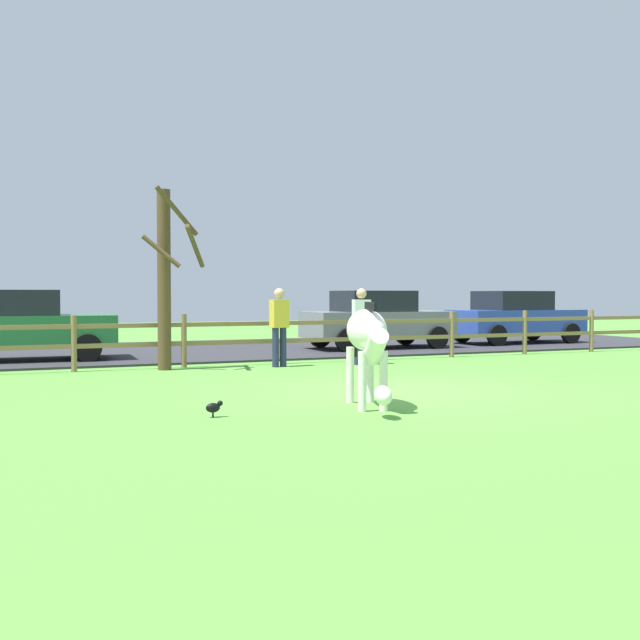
{
  "coord_description": "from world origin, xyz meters",
  "views": [
    {
      "loc": [
        -5.8,
        -10.19,
        1.51
      ],
      "look_at": [
        -0.99,
        1.02,
        1.09
      ],
      "focal_mm": 41.88,
      "sensor_mm": 36.0,
      "label": 1
    }
  ],
  "objects_px": {
    "parked_car_grey": "(377,319)",
    "parked_car_blue": "(515,317)",
    "crow_on_grass": "(214,407)",
    "visitor_left_of_tree": "(361,323)",
    "bare_tree": "(166,275)",
    "parked_car_green": "(19,325)",
    "visitor_right_of_tree": "(279,323)",
    "zebra": "(368,338)"
  },
  "relations": [
    {
      "from": "bare_tree",
      "to": "zebra",
      "type": "height_order",
      "value": "bare_tree"
    },
    {
      "from": "parked_car_green",
      "to": "visitor_right_of_tree",
      "type": "height_order",
      "value": "visitor_right_of_tree"
    },
    {
      "from": "visitor_left_of_tree",
      "to": "crow_on_grass",
      "type": "bearing_deg",
      "value": -130.92
    },
    {
      "from": "parked_car_green",
      "to": "parked_car_grey",
      "type": "xyz_separation_m",
      "value": [
        9.01,
        0.23,
        0.0
      ]
    },
    {
      "from": "crow_on_grass",
      "to": "visitor_right_of_tree",
      "type": "xyz_separation_m",
      "value": [
        2.93,
        5.68,
        0.78
      ]
    },
    {
      "from": "bare_tree",
      "to": "visitor_left_of_tree",
      "type": "bearing_deg",
      "value": -7.48
    },
    {
      "from": "zebra",
      "to": "visitor_right_of_tree",
      "type": "bearing_deg",
      "value": 81.64
    },
    {
      "from": "bare_tree",
      "to": "parked_car_green",
      "type": "distance_m",
      "value": 4.07
    },
    {
      "from": "parked_car_blue",
      "to": "visitor_right_of_tree",
      "type": "relative_size",
      "value": 2.46
    },
    {
      "from": "parked_car_grey",
      "to": "visitor_left_of_tree",
      "type": "bearing_deg",
      "value": -121.94
    },
    {
      "from": "crow_on_grass",
      "to": "parked_car_green",
      "type": "xyz_separation_m",
      "value": [
        -2.02,
        8.87,
        0.72
      ]
    },
    {
      "from": "crow_on_grass",
      "to": "visitor_left_of_tree",
      "type": "height_order",
      "value": "visitor_left_of_tree"
    },
    {
      "from": "crow_on_grass",
      "to": "visitor_left_of_tree",
      "type": "relative_size",
      "value": 0.13
    },
    {
      "from": "visitor_left_of_tree",
      "to": "bare_tree",
      "type": "bearing_deg",
      "value": 172.52
    },
    {
      "from": "bare_tree",
      "to": "crow_on_grass",
      "type": "distance_m",
      "value": 6.26
    },
    {
      "from": "parked_car_grey",
      "to": "parked_car_blue",
      "type": "xyz_separation_m",
      "value": [
        4.81,
        0.28,
        0.0
      ]
    },
    {
      "from": "zebra",
      "to": "crow_on_grass",
      "type": "height_order",
      "value": "zebra"
    },
    {
      "from": "parked_car_blue",
      "to": "visitor_right_of_tree",
      "type": "distance_m",
      "value": 9.61
    },
    {
      "from": "crow_on_grass",
      "to": "parked_car_blue",
      "type": "xyz_separation_m",
      "value": [
        11.81,
        9.37,
        0.72
      ]
    },
    {
      "from": "visitor_left_of_tree",
      "to": "parked_car_blue",
      "type": "bearing_deg",
      "value": 29.02
    },
    {
      "from": "visitor_right_of_tree",
      "to": "parked_car_blue",
      "type": "bearing_deg",
      "value": 22.58
    },
    {
      "from": "parked_car_green",
      "to": "parked_car_blue",
      "type": "bearing_deg",
      "value": 2.11
    },
    {
      "from": "zebra",
      "to": "parked_car_green",
      "type": "xyz_separation_m",
      "value": [
        -4.11,
        8.91,
        -0.08
      ]
    },
    {
      "from": "parked_car_green",
      "to": "visitor_right_of_tree",
      "type": "distance_m",
      "value": 5.89
    },
    {
      "from": "bare_tree",
      "to": "parked_car_grey",
      "type": "bearing_deg",
      "value": 26.15
    },
    {
      "from": "visitor_left_of_tree",
      "to": "visitor_right_of_tree",
      "type": "xyz_separation_m",
      "value": [
        -1.78,
        0.24,
        0.0
      ]
    },
    {
      "from": "zebra",
      "to": "parked_car_blue",
      "type": "height_order",
      "value": "parked_car_blue"
    },
    {
      "from": "parked_car_grey",
      "to": "parked_car_blue",
      "type": "distance_m",
      "value": 4.82
    },
    {
      "from": "bare_tree",
      "to": "visitor_right_of_tree",
      "type": "bearing_deg",
      "value": -7.24
    },
    {
      "from": "parked_car_green",
      "to": "visitor_right_of_tree",
      "type": "xyz_separation_m",
      "value": [
        4.95,
        -3.18,
        0.06
      ]
    },
    {
      "from": "parked_car_blue",
      "to": "zebra",
      "type": "bearing_deg",
      "value": -135.89
    },
    {
      "from": "parked_car_green",
      "to": "bare_tree",
      "type": "bearing_deg",
      "value": -47.42
    },
    {
      "from": "zebra",
      "to": "parked_car_green",
      "type": "height_order",
      "value": "parked_car_green"
    },
    {
      "from": "zebra",
      "to": "parked_car_blue",
      "type": "xyz_separation_m",
      "value": [
        9.72,
        9.42,
        -0.08
      ]
    },
    {
      "from": "visitor_right_of_tree",
      "to": "zebra",
      "type": "bearing_deg",
      "value": -98.36
    },
    {
      "from": "bare_tree",
      "to": "visitor_right_of_tree",
      "type": "xyz_separation_m",
      "value": [
        2.29,
        -0.29,
        -0.98
      ]
    },
    {
      "from": "bare_tree",
      "to": "visitor_left_of_tree",
      "type": "relative_size",
      "value": 2.19
    },
    {
      "from": "bare_tree",
      "to": "zebra",
      "type": "distance_m",
      "value": 6.27
    },
    {
      "from": "parked_car_blue",
      "to": "parked_car_grey",
      "type": "bearing_deg",
      "value": -176.67
    },
    {
      "from": "crow_on_grass",
      "to": "parked_car_green",
      "type": "distance_m",
      "value": 9.12
    },
    {
      "from": "crow_on_grass",
      "to": "visitor_left_of_tree",
      "type": "bearing_deg",
      "value": 49.08
    },
    {
      "from": "parked_car_blue",
      "to": "visitor_left_of_tree",
      "type": "xyz_separation_m",
      "value": [
        -7.09,
        -3.94,
        0.06
      ]
    }
  ]
}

